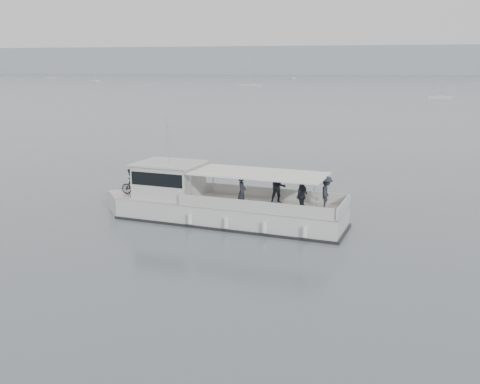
# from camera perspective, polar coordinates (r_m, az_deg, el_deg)

# --- Properties ---
(ground) EXTENTS (1400.00, 1400.00, 0.00)m
(ground) POSITION_cam_1_polar(r_m,az_deg,el_deg) (28.45, 7.84, -2.56)
(ground) COLOR slate
(ground) RESTS_ON ground
(headland) EXTENTS (1400.00, 90.00, 28.00)m
(headland) POSITION_cam_1_polar(r_m,az_deg,el_deg) (587.38, 12.00, 13.54)
(headland) COLOR #939EA8
(headland) RESTS_ON ground
(tour_boat) EXTENTS (13.19, 5.03, 5.49)m
(tour_boat) POSITION_cam_1_polar(r_m,az_deg,el_deg) (27.29, -3.27, -1.18)
(tour_boat) COLOR silver
(tour_boat) RESTS_ON ground
(moored_fleet) EXTENTS (350.72, 354.17, 10.62)m
(moored_fleet) POSITION_cam_1_polar(r_m,az_deg,el_deg) (230.34, 0.02, 11.38)
(moored_fleet) COLOR silver
(moored_fleet) RESTS_ON ground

